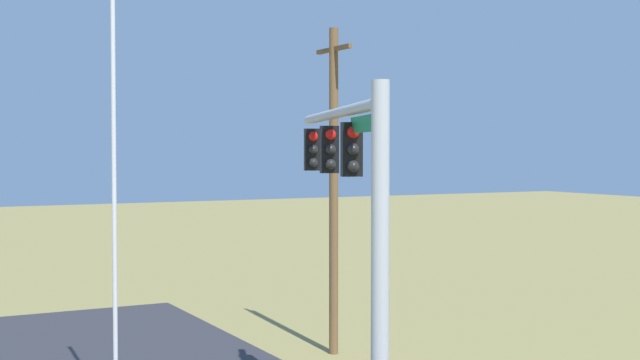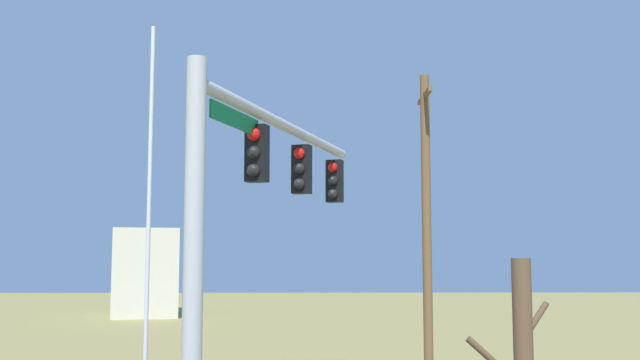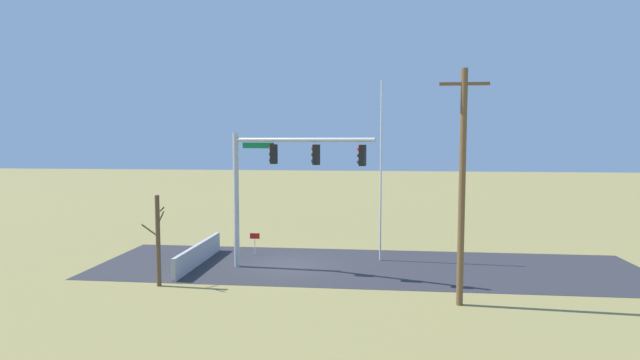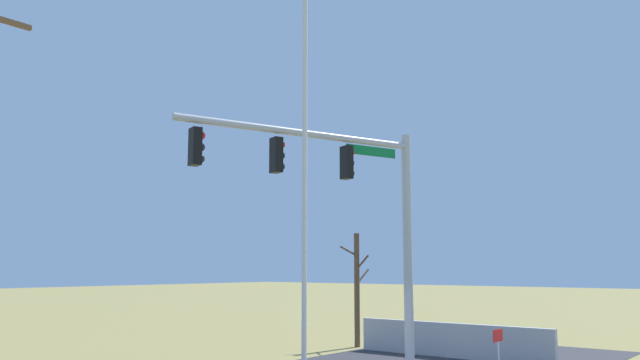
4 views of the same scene
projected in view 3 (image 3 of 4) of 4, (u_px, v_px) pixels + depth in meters
ground_plane at (290, 265)px, 26.48m from camera, size 160.00×160.00×0.00m
road_surface at (366, 267)px, 26.05m from camera, size 28.00×8.00×0.01m
sidewalk_corner at (218, 266)px, 26.17m from camera, size 6.00×6.00×0.01m
retaining_fence at (199, 254)px, 26.49m from camera, size 0.20×6.70×1.09m
signal_mast at (274, 173)px, 24.72m from camera, size 7.23×2.62×6.91m
flagpole at (381, 172)px, 27.01m from camera, size 0.10×0.10×9.71m
utility_pole at (462, 184)px, 19.66m from camera, size 1.90×0.26×9.31m
bare_tree at (158, 240)px, 22.47m from camera, size 1.27×1.02×4.11m
open_sign at (255, 239)px, 28.82m from camera, size 0.56×0.04×1.22m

